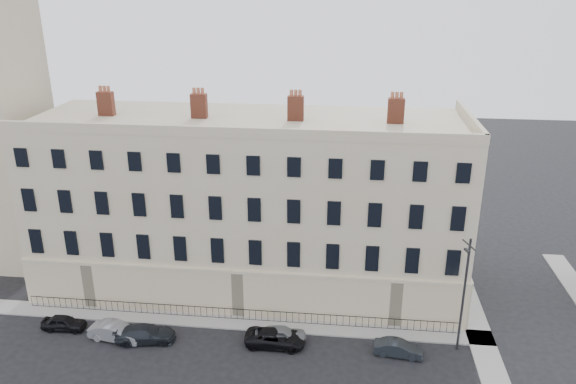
% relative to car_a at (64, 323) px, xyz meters
% --- Properties ---
extents(ground, '(160.00, 160.00, 0.00)m').
position_rel_car_a_xyz_m(ground, '(19.24, -2.64, -0.58)').
color(ground, black).
rests_on(ground, ground).
extents(terrace, '(36.22, 12.22, 17.00)m').
position_rel_car_a_xyz_m(terrace, '(13.28, 9.33, 6.92)').
color(terrace, '#C4B191').
rests_on(terrace, ground).
extents(pavement_terrace, '(48.00, 2.00, 0.12)m').
position_rel_car_a_xyz_m(pavement_terrace, '(9.24, 2.36, -0.52)').
color(pavement_terrace, gray).
rests_on(pavement_terrace, ground).
extents(pavement_east_return, '(2.00, 24.00, 0.12)m').
position_rel_car_a_xyz_m(pavement_east_return, '(32.24, 5.36, -0.52)').
color(pavement_east_return, gray).
rests_on(pavement_east_return, ground).
extents(railings, '(35.00, 0.04, 0.96)m').
position_rel_car_a_xyz_m(railings, '(13.24, 2.76, -0.03)').
color(railings, black).
rests_on(railings, ground).
extents(car_a, '(3.46, 1.49, 1.16)m').
position_rel_car_a_xyz_m(car_a, '(0.00, 0.00, 0.00)').
color(car_a, black).
rests_on(car_a, ground).
extents(car_b, '(4.30, 2.00, 1.36)m').
position_rel_car_a_xyz_m(car_b, '(4.59, -0.82, 0.10)').
color(car_b, gray).
rests_on(car_b, ground).
extents(car_c, '(4.74, 2.57, 1.30)m').
position_rel_car_a_xyz_m(car_c, '(6.88, -0.78, 0.07)').
color(car_c, black).
rests_on(car_c, ground).
extents(car_d, '(4.56, 2.14, 1.26)m').
position_rel_car_a_xyz_m(car_d, '(16.74, -0.18, 0.05)').
color(car_d, black).
rests_on(car_d, ground).
extents(car_e, '(4.10, 2.16, 1.33)m').
position_rel_car_a_xyz_m(car_e, '(17.09, 0.24, 0.08)').
color(car_e, gray).
rests_on(car_e, ground).
extents(car_f, '(3.65, 1.61, 1.16)m').
position_rel_car_a_xyz_m(car_f, '(25.83, -0.36, 0.00)').
color(car_f, black).
rests_on(car_f, ground).
extents(streetlamp, '(0.78, 1.90, 9.07)m').
position_rel_car_a_xyz_m(streetlamp, '(30.21, 0.76, 4.44)').
color(streetlamp, '#323337').
rests_on(streetlamp, ground).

